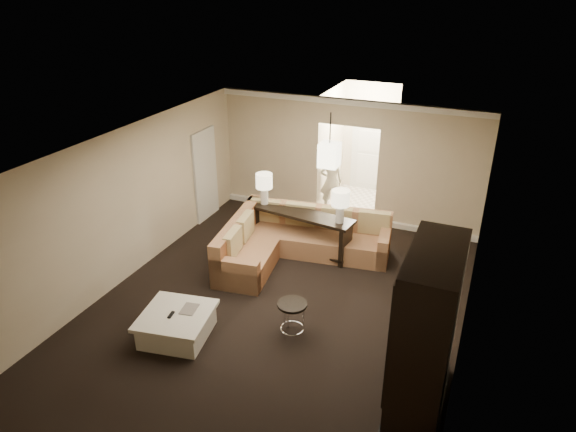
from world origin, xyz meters
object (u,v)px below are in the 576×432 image
at_px(coffee_table, 177,324).
at_px(drink_table, 292,312).
at_px(armoire, 425,336).
at_px(sectional_sofa, 293,241).
at_px(console_table, 300,228).
at_px(person, 331,178).

relative_size(coffee_table, drink_table, 2.09).
bearing_deg(drink_table, armoire, -18.21).
bearing_deg(armoire, drink_table, 161.79).
bearing_deg(sectional_sofa, armoire, -52.37).
height_order(armoire, drink_table, armoire).
height_order(sectional_sofa, coffee_table, sectional_sofa).
bearing_deg(armoire, console_table, 132.22).
xyz_separation_m(coffee_table, person, (0.69, 5.50, 0.59)).
bearing_deg(coffee_table, drink_table, 24.48).
distance_m(coffee_table, console_table, 3.44).
relative_size(console_table, drink_table, 3.90).
distance_m(coffee_table, armoire, 3.83).
relative_size(coffee_table, console_table, 0.54).
height_order(coffee_table, armoire, armoire).
relative_size(armoire, drink_table, 3.95).
height_order(console_table, armoire, armoire).
height_order(coffee_table, person, person).
bearing_deg(coffee_table, console_table, 77.22).
bearing_deg(sectional_sofa, drink_table, -75.67).
xyz_separation_m(console_table, armoire, (2.97, -3.27, 0.59)).
distance_m(console_table, drink_table, 2.74).
height_order(armoire, person, armoire).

